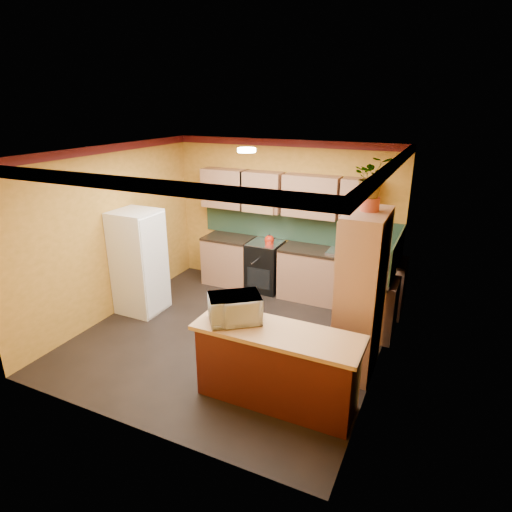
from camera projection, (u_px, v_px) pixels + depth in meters
The scene contains 15 objects.
room_shell at pixel (238, 195), 5.89m from camera, with size 4.24×4.24×2.72m.
base_cabinets_back at pixel (297, 272), 7.60m from camera, with size 3.65×0.60×0.88m, color #AC7B5B.
countertop_back at pixel (298, 248), 7.44m from camera, with size 3.65×0.62×0.04m, color black.
stove at pixel (265, 266), 7.84m from camera, with size 0.58×0.58×0.91m, color black.
kettle at pixel (269, 239), 7.57m from camera, with size 0.17×0.17×0.18m, color #B51F0C, non-canonical shape.
sink at pixel (342, 252), 7.12m from camera, with size 0.48×0.40×0.03m, color silver.
base_cabinets_right at pixel (368, 306), 6.34m from camera, with size 0.60×0.80×0.88m, color #AC7B5B.
countertop_right at pixel (371, 278), 6.19m from camera, with size 0.62×0.80×0.04m, color black.
fridge at pixel (139, 262), 6.92m from camera, with size 0.68×0.66×1.70m, color white.
pantry at pixel (361, 294), 5.30m from camera, with size 0.48×0.90×2.10m, color #AC7B5B.
fern_pot at pixel (370, 204), 4.96m from camera, with size 0.22×0.22×0.16m, color #A63F28.
fern at pixel (373, 177), 4.85m from camera, with size 0.42×0.37×0.47m, color #AC7B5B.
breakfast_bar at pixel (277, 369), 4.86m from camera, with size 1.80×0.55×0.88m, color #4B1611.
bar_top at pixel (277, 333), 4.70m from camera, with size 1.90×0.65×0.05m, color tan.
microwave at pixel (235, 308), 4.85m from camera, with size 0.58×0.39×0.32m, color white.
Camera 1 is at (2.71, -4.90, 3.30)m, focal length 30.00 mm.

